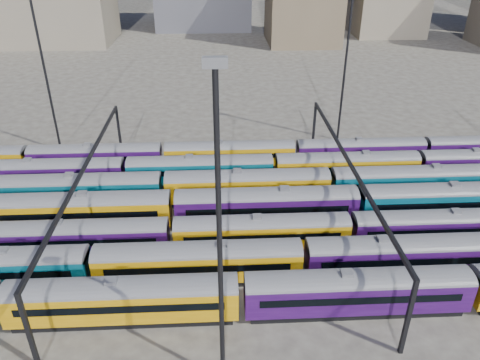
{
  "coord_description": "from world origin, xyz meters",
  "views": [
    {
      "loc": [
        -4.93,
        -46.86,
        31.8
      ],
      "look_at": [
        -2.26,
        5.39,
        3.0
      ],
      "focal_mm": 35.0,
      "sensor_mm": 36.0,
      "label": 1
    }
  ],
  "objects_px": {
    "mast_2": "(219,236)",
    "rake_1": "(407,252)",
    "rake_0": "(241,292)",
    "rake_2": "(171,232)"
  },
  "relations": [
    {
      "from": "rake_1",
      "to": "rake_2",
      "type": "bearing_deg",
      "value": 168.29
    },
    {
      "from": "rake_1",
      "to": "mast_2",
      "type": "height_order",
      "value": "mast_2"
    },
    {
      "from": "rake_0",
      "to": "rake_1",
      "type": "relative_size",
      "value": 0.86
    },
    {
      "from": "rake_0",
      "to": "rake_2",
      "type": "distance_m",
      "value": 12.26
    },
    {
      "from": "rake_1",
      "to": "rake_2",
      "type": "distance_m",
      "value": 24.63
    },
    {
      "from": "mast_2",
      "to": "rake_1",
      "type": "bearing_deg",
      "value": 32.5
    },
    {
      "from": "rake_0",
      "to": "rake_2",
      "type": "relative_size",
      "value": 1.07
    },
    {
      "from": "rake_2",
      "to": "mast_2",
      "type": "xyz_separation_m",
      "value": [
        5.28,
        -17.0,
        11.44
      ]
    },
    {
      "from": "rake_0",
      "to": "rake_1",
      "type": "height_order",
      "value": "rake_0"
    },
    {
      "from": "rake_1",
      "to": "rake_2",
      "type": "xyz_separation_m",
      "value": [
        -24.12,
        5.0,
        -0.17
      ]
    }
  ]
}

